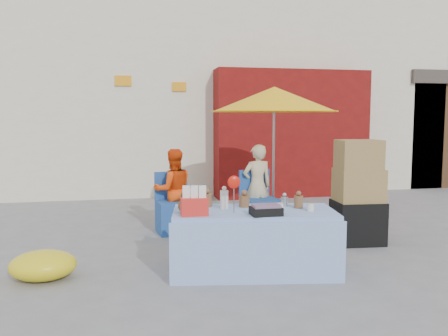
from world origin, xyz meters
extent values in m
plane|color=slate|center=(0.00, 0.00, 0.00)|extent=(80.00, 80.00, 0.00)
cube|color=silver|center=(0.00, 7.00, 2.25)|extent=(12.00, 5.00, 4.50)
cube|color=maroon|center=(2.20, 4.20, 1.30)|extent=(3.20, 0.60, 2.60)
cube|color=#4C331E|center=(6.50, 6.00, 1.20)|extent=(2.60, 3.00, 2.40)
cube|color=#3F3833|center=(6.50, 6.00, 2.55)|extent=(2.80, 3.20, 0.30)
cube|color=orange|center=(-1.20, 4.48, 2.35)|extent=(0.32, 0.04, 0.20)
cube|color=orange|center=(-0.10, 4.48, 2.25)|extent=(0.28, 0.04, 0.18)
cube|color=#91AEE8|center=(0.12, -0.43, 0.33)|extent=(1.78, 1.01, 0.66)
cube|color=#91AEE8|center=(0.05, -0.81, 0.31)|extent=(1.70, 0.30, 0.62)
cube|color=#91AEE8|center=(0.18, -0.05, 0.31)|extent=(1.70, 0.30, 0.62)
cylinder|color=white|center=(-0.52, -0.19, 0.74)|extent=(0.11, 0.11, 0.16)
cylinder|color=brown|center=(-0.33, -0.13, 0.73)|extent=(0.12, 0.12, 0.14)
cylinder|color=white|center=(-0.18, -0.29, 0.76)|extent=(0.10, 0.10, 0.19)
cylinder|color=brown|center=(0.06, -0.24, 0.72)|extent=(0.13, 0.13, 0.12)
cylinder|color=#B2B2B7|center=(0.50, -0.29, 0.72)|extent=(0.09, 0.09, 0.11)
cylinder|color=brown|center=(0.61, -0.42, 0.73)|extent=(0.11, 0.11, 0.13)
cylinder|color=white|center=(0.37, -0.52, 0.70)|extent=(0.08, 0.08, 0.08)
cylinder|color=white|center=(0.67, -0.61, 0.70)|extent=(0.08, 0.08, 0.08)
sphere|color=brown|center=(-0.61, -0.40, 0.73)|extent=(0.13, 0.13, 0.13)
ellipsoid|color=red|center=(-0.12, -0.53, 0.98)|extent=(0.14, 0.07, 0.13)
cube|color=red|center=(-0.54, -0.59, 0.75)|extent=(0.28, 0.16, 0.18)
cube|color=black|center=(0.16, -0.71, 0.70)|extent=(0.33, 0.26, 0.08)
cube|color=#214B98|center=(-0.52, 1.46, 0.23)|extent=(0.53, 0.52, 0.45)
cube|color=#214B98|center=(-0.55, 1.68, 0.65)|extent=(0.48, 0.10, 0.40)
cube|color=#214B98|center=(0.73, 1.46, 0.23)|extent=(0.53, 0.52, 0.45)
cube|color=#214B98|center=(0.70, 1.68, 0.65)|extent=(0.48, 0.10, 0.40)
imported|color=#ED430C|center=(-0.52, 1.61, 0.59)|extent=(0.63, 0.52, 1.18)
imported|color=beige|center=(0.73, 1.61, 0.62)|extent=(0.48, 0.35, 1.23)
cylinder|color=gray|center=(1.03, 1.76, 1.00)|extent=(0.04, 0.04, 2.00)
cone|color=#FFB50D|center=(1.03, 1.76, 1.90)|extent=(1.90, 1.90, 0.38)
cylinder|color=#FFB50D|center=(1.03, 1.76, 1.72)|extent=(1.90, 1.90, 0.02)
cube|color=black|center=(1.74, 0.42, 0.28)|extent=(0.64, 0.54, 0.55)
cube|color=olive|center=(1.74, 0.42, 0.76)|extent=(0.61, 0.49, 0.42)
cube|color=olive|center=(1.72, 0.39, 1.16)|extent=(0.56, 0.44, 0.37)
ellipsoid|color=yellow|center=(-2.02, -0.25, 0.15)|extent=(0.70, 0.58, 0.30)
camera|label=1|loc=(-1.19, -5.14, 1.62)|focal=38.00mm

